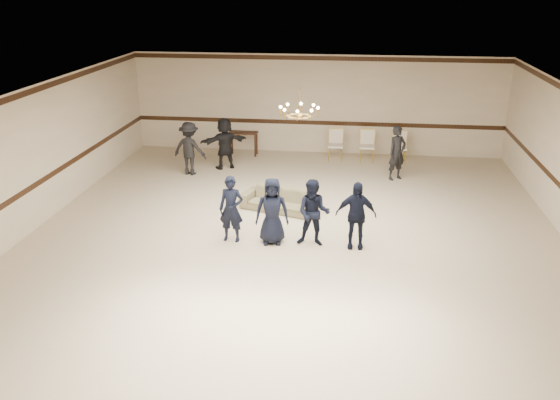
{
  "coord_description": "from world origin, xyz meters",
  "views": [
    {
      "loc": [
        1.22,
        -11.98,
        5.48
      ],
      "look_at": [
        -0.24,
        -0.5,
        1.09
      ],
      "focal_mm": 37.76,
      "sensor_mm": 36.0,
      "label": 1
    }
  ],
  "objects_px": {
    "boy_d": "(356,215)",
    "boy_c": "(314,213)",
    "adult_right": "(397,153)",
    "adult_mid": "(225,143)",
    "boy_b": "(272,211)",
    "adult_left": "(190,148)",
    "chandelier": "(299,102)",
    "banquet_chair_left": "(335,145)",
    "boy_a": "(231,209)",
    "banquet_chair_right": "(399,147)",
    "settee": "(279,199)",
    "console_table": "(244,143)",
    "banquet_chair_mid": "(367,146)"
  },
  "relations": [
    {
      "from": "boy_d",
      "to": "settee",
      "type": "height_order",
      "value": "boy_d"
    },
    {
      "from": "adult_left",
      "to": "banquet_chair_right",
      "type": "height_order",
      "value": "adult_left"
    },
    {
      "from": "boy_a",
      "to": "boy_b",
      "type": "relative_size",
      "value": 1.0
    },
    {
      "from": "adult_left",
      "to": "banquet_chair_right",
      "type": "xyz_separation_m",
      "value": [
        6.19,
        1.98,
        -0.3
      ]
    },
    {
      "from": "boy_a",
      "to": "boy_b",
      "type": "height_order",
      "value": "same"
    },
    {
      "from": "banquet_chair_mid",
      "to": "boy_a",
      "type": "bearing_deg",
      "value": -113.14
    },
    {
      "from": "boy_a",
      "to": "adult_mid",
      "type": "distance_m",
      "value": 5.32
    },
    {
      "from": "banquet_chair_left",
      "to": "boy_a",
      "type": "bearing_deg",
      "value": -111.17
    },
    {
      "from": "boy_b",
      "to": "boy_c",
      "type": "xyz_separation_m",
      "value": [
        0.9,
        0.0,
        0.0
      ]
    },
    {
      "from": "adult_mid",
      "to": "chandelier",
      "type": "bearing_deg",
      "value": 94.84
    },
    {
      "from": "boy_d",
      "to": "adult_right",
      "type": "distance_m",
      "value": 4.9
    },
    {
      "from": "console_table",
      "to": "adult_mid",
      "type": "bearing_deg",
      "value": -99.14
    },
    {
      "from": "adult_mid",
      "to": "console_table",
      "type": "distance_m",
      "value": 1.56
    },
    {
      "from": "boy_a",
      "to": "boy_c",
      "type": "relative_size",
      "value": 1.0
    },
    {
      "from": "chandelier",
      "to": "adult_left",
      "type": "bearing_deg",
      "value": 137.92
    },
    {
      "from": "chandelier",
      "to": "boy_d",
      "type": "relative_size",
      "value": 0.63
    },
    {
      "from": "banquet_chair_mid",
      "to": "banquet_chair_right",
      "type": "relative_size",
      "value": 1.0
    },
    {
      "from": "boy_d",
      "to": "banquet_chair_right",
      "type": "distance_m",
      "value": 6.59
    },
    {
      "from": "boy_c",
      "to": "adult_mid",
      "type": "relative_size",
      "value": 0.95
    },
    {
      "from": "adult_right",
      "to": "banquet_chair_mid",
      "type": "bearing_deg",
      "value": 79.78
    },
    {
      "from": "adult_left",
      "to": "console_table",
      "type": "bearing_deg",
      "value": -106.52
    },
    {
      "from": "banquet_chair_right",
      "to": "boy_a",
      "type": "bearing_deg",
      "value": -120.65
    },
    {
      "from": "settee",
      "to": "console_table",
      "type": "height_order",
      "value": "console_table"
    },
    {
      "from": "banquet_chair_left",
      "to": "banquet_chair_mid",
      "type": "xyz_separation_m",
      "value": [
        1.0,
        0.0,
        0.0
      ]
    },
    {
      "from": "settee",
      "to": "adult_right",
      "type": "bearing_deg",
      "value": 60.35
    },
    {
      "from": "console_table",
      "to": "chandelier",
      "type": "bearing_deg",
      "value": -64.67
    },
    {
      "from": "console_table",
      "to": "adult_left",
      "type": "bearing_deg",
      "value": -116.68
    },
    {
      "from": "settee",
      "to": "banquet_chair_mid",
      "type": "bearing_deg",
      "value": 81.19
    },
    {
      "from": "chandelier",
      "to": "banquet_chair_left",
      "type": "bearing_deg",
      "value": 82.5
    },
    {
      "from": "boy_b",
      "to": "adult_left",
      "type": "height_order",
      "value": "adult_left"
    },
    {
      "from": "adult_mid",
      "to": "boy_b",
      "type": "bearing_deg",
      "value": 83.61
    },
    {
      "from": "console_table",
      "to": "adult_right",
      "type": "bearing_deg",
      "value": -19.5
    },
    {
      "from": "adult_right",
      "to": "banquet_chair_left",
      "type": "bearing_deg",
      "value": 101.15
    },
    {
      "from": "settee",
      "to": "console_table",
      "type": "xyz_separation_m",
      "value": [
        -1.78,
        4.7,
        0.11
      ]
    },
    {
      "from": "boy_a",
      "to": "adult_left",
      "type": "distance_m",
      "value": 4.96
    },
    {
      "from": "chandelier",
      "to": "boy_c",
      "type": "distance_m",
      "value": 2.54
    },
    {
      "from": "settee",
      "to": "adult_right",
      "type": "relative_size",
      "value": 1.2
    },
    {
      "from": "boy_a",
      "to": "console_table",
      "type": "distance_m",
      "value": 6.73
    },
    {
      "from": "boy_d",
      "to": "adult_left",
      "type": "bearing_deg",
      "value": 135.87
    },
    {
      "from": "boy_b",
      "to": "adult_right",
      "type": "distance_m",
      "value": 5.6
    },
    {
      "from": "boy_d",
      "to": "boy_c",
      "type": "bearing_deg",
      "value": 178.4
    },
    {
      "from": "settee",
      "to": "adult_left",
      "type": "height_order",
      "value": "adult_left"
    },
    {
      "from": "chandelier",
      "to": "adult_right",
      "type": "xyz_separation_m",
      "value": [
        2.49,
        3.47,
        -2.09
      ]
    },
    {
      "from": "banquet_chair_mid",
      "to": "console_table",
      "type": "relative_size",
      "value": 1.06
    },
    {
      "from": "settee",
      "to": "banquet_chair_right",
      "type": "height_order",
      "value": "banquet_chair_right"
    },
    {
      "from": "banquet_chair_right",
      "to": "console_table",
      "type": "xyz_separation_m",
      "value": [
        -5.0,
        0.2,
        -0.1
      ]
    },
    {
      "from": "boy_c",
      "to": "adult_right",
      "type": "bearing_deg",
      "value": 70.73
    },
    {
      "from": "boy_c",
      "to": "settee",
      "type": "height_order",
      "value": "boy_c"
    },
    {
      "from": "boy_d",
      "to": "adult_right",
      "type": "relative_size",
      "value": 0.95
    },
    {
      "from": "banquet_chair_left",
      "to": "banquet_chair_right",
      "type": "xyz_separation_m",
      "value": [
        2.0,
        0.0,
        0.0
      ]
    }
  ]
}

